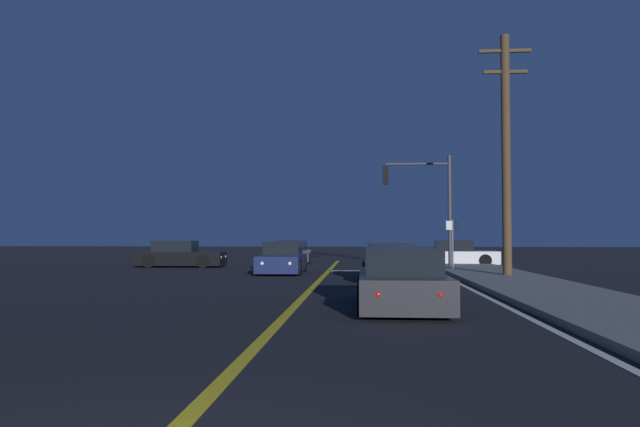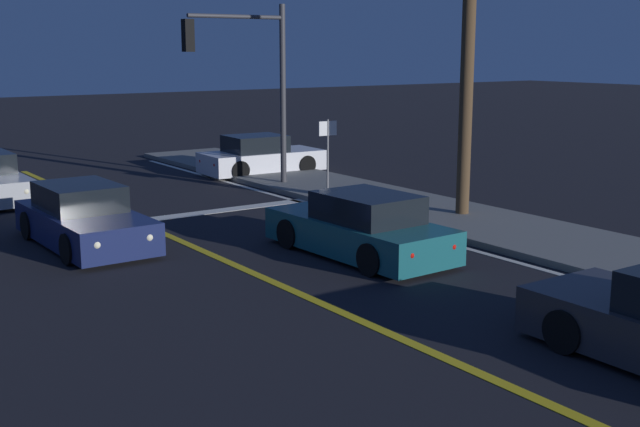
# 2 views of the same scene
# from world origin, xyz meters

# --- Properties ---
(sidewalk_right) EXTENTS (3.20, 44.83, 0.15)m
(sidewalk_right) POSITION_xyz_m (6.62, 12.45, 0.07)
(sidewalk_right) COLOR slate
(sidewalk_right) RESTS_ON ground
(lane_line_center) EXTENTS (0.20, 42.34, 0.01)m
(lane_line_center) POSITION_xyz_m (0.00, 12.45, 0.01)
(lane_line_center) COLOR gold
(lane_line_center) RESTS_ON ground
(lane_line_edge_right) EXTENTS (0.16, 42.34, 0.01)m
(lane_line_edge_right) POSITION_xyz_m (4.77, 12.45, 0.01)
(lane_line_edge_right) COLOR silver
(lane_line_edge_right) RESTS_ON ground
(stop_bar) EXTENTS (5.02, 0.50, 0.01)m
(stop_bar) POSITION_xyz_m (2.51, 23.40, 0.01)
(stop_bar) COLOR silver
(stop_bar) RESTS_ON ground
(car_side_waiting_silver) EXTENTS (1.88, 4.74, 1.34)m
(car_side_waiting_silver) POSITION_xyz_m (-2.39, 28.72, 0.58)
(car_side_waiting_silver) COLOR #B2B5BA
(car_side_waiting_silver) RESTS_ON ground
(car_following_oncoming_charcoal) EXTENTS (1.95, 4.63, 1.34)m
(car_following_oncoming_charcoal) POSITION_xyz_m (2.40, 10.01, 0.58)
(car_following_oncoming_charcoal) COLOR #2D2D33
(car_following_oncoming_charcoal) RESTS_ON ground
(car_mid_block_navy) EXTENTS (1.92, 4.42, 1.34)m
(car_mid_block_navy) POSITION_xyz_m (-1.88, 21.67, 0.58)
(car_mid_block_navy) COLOR navy
(car_mid_block_navy) RESTS_ON ground
(car_parked_curb_teal) EXTENTS (2.00, 4.47, 1.34)m
(car_parked_curb_teal) POSITION_xyz_m (2.53, 17.50, 0.58)
(car_parked_curb_teal) COLOR #195960
(car_parked_curb_teal) RESTS_ON ground
(car_lead_oncoming_white) EXTENTS (4.22, 2.07, 1.34)m
(car_lead_oncoming_white) POSITION_xyz_m (6.58, 28.40, 0.58)
(car_lead_oncoming_white) COLOR silver
(car_lead_oncoming_white) RESTS_ON ground
(car_far_approaching_black) EXTENTS (4.51, 1.94, 1.34)m
(car_far_approaching_black) POSITION_xyz_m (-7.80, 25.98, 0.58)
(car_far_approaching_black) COLOR black
(car_far_approaching_black) RESTS_ON ground
(traffic_signal_near_right) EXTENTS (3.35, 0.28, 5.55)m
(traffic_signal_near_right) POSITION_xyz_m (4.63, 25.70, 3.67)
(traffic_signal_near_right) COLOR #38383D
(traffic_signal_near_right) RESTS_ON ground
(utility_pole_right) EXTENTS (1.93, 0.33, 9.17)m
(utility_pole_right) POSITION_xyz_m (6.92, 18.99, 4.76)
(utility_pole_right) COLOR #4C3823
(utility_pole_right) RESTS_ON ground
(street_sign_corner) EXTENTS (0.56, 0.08, 2.31)m
(street_sign_corner) POSITION_xyz_m (5.52, 22.90, 1.56)
(street_sign_corner) COLOR slate
(street_sign_corner) RESTS_ON ground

